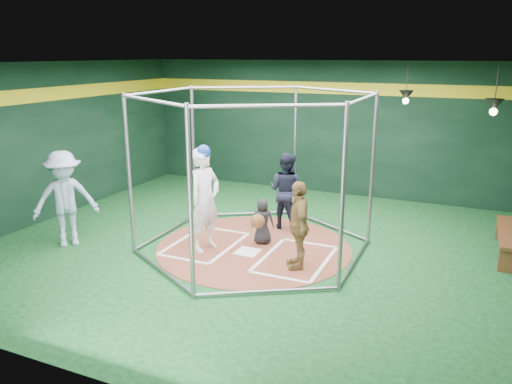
% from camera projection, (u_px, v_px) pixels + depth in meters
% --- Properties ---
extents(room_shell, '(10.10, 9.10, 3.53)m').
position_uv_depth(room_shell, '(254.00, 160.00, 9.31)').
color(room_shell, '#0D3B17').
rests_on(room_shell, ground).
extents(clay_disc, '(3.80, 3.80, 0.01)m').
position_uv_depth(clay_disc, '(254.00, 247.00, 9.77)').
color(clay_disc, brown).
rests_on(clay_disc, ground).
extents(home_plate, '(0.43, 0.43, 0.01)m').
position_uv_depth(home_plate, '(248.00, 252.00, 9.51)').
color(home_plate, white).
rests_on(home_plate, clay_disc).
extents(batter_box_left, '(1.17, 1.77, 0.01)m').
position_uv_depth(batter_box_left, '(205.00, 244.00, 9.92)').
color(batter_box_left, white).
rests_on(batter_box_left, clay_disc).
extents(batter_box_right, '(1.17, 1.77, 0.01)m').
position_uv_depth(batter_box_right, '(295.00, 259.00, 9.18)').
color(batter_box_right, white).
rests_on(batter_box_right, clay_disc).
extents(batting_cage, '(4.05, 4.67, 3.00)m').
position_uv_depth(batting_cage, '(254.00, 173.00, 9.37)').
color(batting_cage, gray).
rests_on(batting_cage, ground).
extents(pendant_lamp_near, '(0.34, 0.34, 0.90)m').
position_uv_depth(pendant_lamp_near, '(406.00, 96.00, 11.36)').
color(pendant_lamp_near, black).
rests_on(pendant_lamp_near, room_shell).
extents(pendant_lamp_far, '(0.34, 0.34, 0.90)m').
position_uv_depth(pendant_lamp_far, '(494.00, 105.00, 9.25)').
color(pendant_lamp_far, black).
rests_on(pendant_lamp_far, room_shell).
extents(batter_figure, '(0.63, 0.81, 2.04)m').
position_uv_depth(batter_figure, '(205.00, 199.00, 9.40)').
color(batter_figure, silver).
rests_on(batter_figure, clay_disc).
extents(visitor_leopard, '(0.76, 0.99, 1.57)m').
position_uv_depth(visitor_leopard, '(298.00, 225.00, 8.66)').
color(visitor_leopard, '#AF884B').
rests_on(visitor_leopard, clay_disc).
extents(catcher_figure, '(0.53, 0.61, 0.92)m').
position_uv_depth(catcher_figure, '(262.00, 221.00, 9.81)').
color(catcher_figure, black).
rests_on(catcher_figure, clay_disc).
extents(umpire, '(0.89, 0.74, 1.66)m').
position_uv_depth(umpire, '(286.00, 191.00, 10.63)').
color(umpire, black).
rests_on(umpire, clay_disc).
extents(bystander_blue, '(1.35, 1.37, 1.89)m').
position_uv_depth(bystander_blue, '(65.00, 199.00, 9.67)').
color(bystander_blue, '#93A7C3').
rests_on(bystander_blue, ground).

